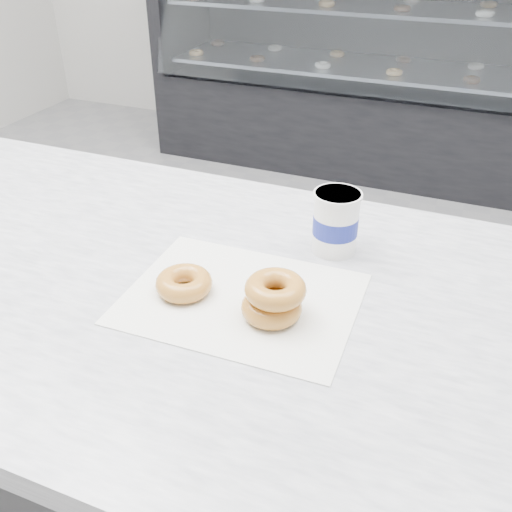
{
  "coord_description": "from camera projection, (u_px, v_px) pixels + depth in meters",
  "views": [
    {
      "loc": [
        0.69,
        -1.24,
        1.41
      ],
      "look_at": [
        0.41,
        -0.56,
        0.94
      ],
      "focal_mm": 40.0,
      "sensor_mm": 36.0,
      "label": 1
    }
  ],
  "objects": [
    {
      "name": "display_case",
      "position": [
        363.0,
        81.0,
        3.34
      ],
      "size": [
        2.4,
        0.74,
        1.25
      ],
      "color": "black",
      "rests_on": "ground"
    },
    {
      "name": "counter",
      "position": [
        71.0,
        420.0,
        1.23
      ],
      "size": [
        3.06,
        0.76,
        0.9
      ],
      "color": "#333335",
      "rests_on": "ground"
    },
    {
      "name": "donut_single",
      "position": [
        184.0,
        283.0,
        0.86
      ],
      "size": [
        0.11,
        0.11,
        0.03
      ],
      "primitive_type": "torus",
      "rotation": [
        0.0,
        0.0,
        -0.37
      ],
      "color": "gold",
      "rests_on": "wax_paper"
    },
    {
      "name": "ground",
      "position": [
        205.0,
        385.0,
        1.94
      ],
      "size": [
        5.0,
        5.0,
        0.0
      ],
      "primitive_type": "plane",
      "color": "gray",
      "rests_on": "ground"
    },
    {
      "name": "donut_stack",
      "position": [
        273.0,
        298.0,
        0.8
      ],
      "size": [
        0.12,
        0.12,
        0.06
      ],
      "color": "gold",
      "rests_on": "wax_paper"
    },
    {
      "name": "wax_paper",
      "position": [
        241.0,
        298.0,
        0.85
      ],
      "size": [
        0.35,
        0.27,
        0.0
      ],
      "primitive_type": "cube",
      "rotation": [
        0.0,
        0.0,
        0.02
      ],
      "color": "silver",
      "rests_on": "counter"
    },
    {
      "name": "coffee_cup",
      "position": [
        336.0,
        221.0,
        0.94
      ],
      "size": [
        0.08,
        0.08,
        0.11
      ],
      "rotation": [
        0.0,
        0.0,
        0.08
      ],
      "color": "white",
      "rests_on": "counter"
    }
  ]
}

